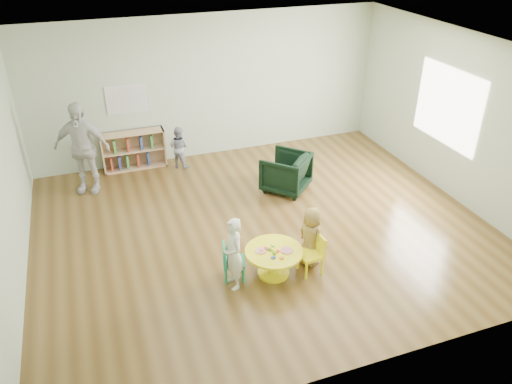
% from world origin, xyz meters
% --- Properties ---
extents(room, '(7.10, 7.00, 2.80)m').
position_xyz_m(room, '(0.01, 0.00, 1.89)').
color(room, brown).
rests_on(room, ground).
extents(activity_table, '(0.80, 0.80, 0.44)m').
position_xyz_m(activity_table, '(-0.26, -1.15, 0.28)').
color(activity_table, '#FFF315').
rests_on(activity_table, ground).
extents(kid_chair_left, '(0.35, 0.35, 0.55)m').
position_xyz_m(kid_chair_left, '(-0.84, -1.04, 0.29)').
color(kid_chair_left, '#1B9566').
rests_on(kid_chair_left, ground).
extents(kid_chair_right, '(0.33, 0.33, 0.58)m').
position_xyz_m(kid_chair_right, '(0.28, -1.27, 0.31)').
color(kid_chair_right, '#FFF315').
rests_on(kid_chair_right, ground).
extents(bookshelf, '(1.20, 0.30, 0.75)m').
position_xyz_m(bookshelf, '(-1.61, 2.86, 0.37)').
color(bookshelf, tan).
rests_on(bookshelf, ground).
extents(alphabet_poster, '(0.74, 0.01, 0.54)m').
position_xyz_m(alphabet_poster, '(-1.60, 2.98, 1.35)').
color(alphabet_poster, white).
rests_on(alphabet_poster, ground).
extents(armchair, '(1.06, 1.06, 0.69)m').
position_xyz_m(armchair, '(0.83, 1.02, 0.35)').
color(armchair, black).
rests_on(armchair, ground).
extents(child_left, '(0.28, 0.40, 1.04)m').
position_xyz_m(child_left, '(-0.85, -1.20, 0.52)').
color(child_left, white).
rests_on(child_left, ground).
extents(child_right, '(0.42, 0.51, 0.90)m').
position_xyz_m(child_right, '(0.32, -1.09, 0.45)').
color(child_right, yellow).
rests_on(child_right, ground).
extents(toddler, '(0.51, 0.50, 0.83)m').
position_xyz_m(toddler, '(-0.77, 2.58, 0.42)').
color(toddler, '#1D2948').
rests_on(toddler, ground).
extents(adult_caretaker, '(1.05, 0.73, 1.66)m').
position_xyz_m(adult_caretaker, '(-2.52, 2.21, 0.83)').
color(adult_caretaker, silver).
rests_on(adult_caretaker, ground).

